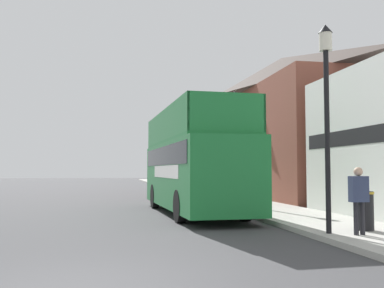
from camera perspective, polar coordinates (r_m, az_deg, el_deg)
ground_plane at (r=27.59m, az=-11.20°, el=-6.80°), size 144.00×144.00×0.00m
sidewalk at (r=25.42m, az=4.36°, el=-6.99°), size 3.06×108.00×0.14m
brick_terrace_rear at (r=29.64m, az=11.41°, el=2.18°), size 6.00×18.20×9.02m
tour_bus at (r=17.52m, az=0.14°, el=-3.04°), size 2.83×9.62×3.99m
parked_car_ahead_of_bus at (r=25.69m, az=-1.91°, el=-5.65°), size 2.01×4.49×1.41m
pedestrian_second at (r=11.55m, az=20.40°, el=-5.97°), size 0.42×0.23×1.62m
lamp_post_nearest at (r=11.78m, az=16.70°, el=6.61°), size 0.35×0.35×5.22m
lamp_post_second at (r=20.50m, az=5.49°, el=2.21°), size 0.35×0.35×5.17m
litter_bin at (r=12.52m, az=21.09°, el=-7.77°), size 0.48×0.48×1.00m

